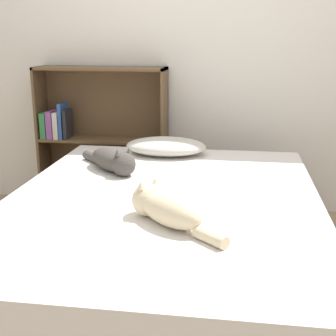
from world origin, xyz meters
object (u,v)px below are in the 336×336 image
object	(u,v)px
pillow	(166,146)
cat_dark	(113,160)
cat_light	(165,208)
bed	(164,248)
bookshelf	(99,136)

from	to	relation	value
pillow	cat_dark	bearing A→B (deg)	-119.41
pillow	cat_light	bearing A→B (deg)	-81.69
pillow	cat_dark	xyz separation A→B (m)	(-0.25, -0.44, 0.01)
bed	cat_light	bearing A→B (deg)	-80.17
bed	cat_light	world-z (taller)	cat_light
cat_dark	bed	bearing A→B (deg)	-1.53
bookshelf	pillow	bearing A→B (deg)	-37.72
pillow	cat_dark	distance (m)	0.50
cat_light	bookshelf	size ratio (longest dim) A/B	0.40
cat_light	pillow	bearing A→B (deg)	-40.84
bed	cat_dark	world-z (taller)	cat_dark
cat_light	bookshelf	xyz separation A→B (m)	(-0.76, 1.62, -0.06)
bed	cat_dark	bearing A→B (deg)	132.56
cat_light	bookshelf	world-z (taller)	bookshelf
cat_dark	bookshelf	world-z (taller)	bookshelf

